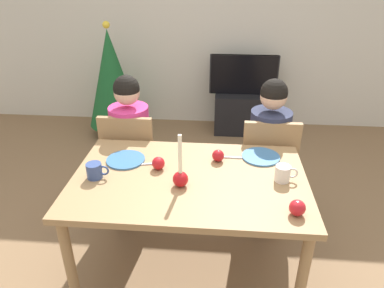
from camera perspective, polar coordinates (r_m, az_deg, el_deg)
The scene contains 20 objects.
ground_plane at distance 2.63m, azimuth -0.39°, elevation -19.14°, with size 7.68×7.68×0.00m, color brown.
back_wall at distance 4.45m, azimuth 2.75°, elevation 19.46°, with size 6.40×0.10×2.60m, color beige.
dining_table at distance 2.20m, azimuth -0.44°, elevation -7.11°, with size 1.40×0.90×0.75m.
chair_left at distance 2.87m, azimuth -9.61°, elevation -2.22°, with size 0.40×0.40×0.90m.
chair_right at distance 2.81m, azimuth 11.80°, elevation -3.10°, with size 0.40×0.40×0.90m.
person_left_child at distance 2.87m, azimuth -9.55°, elevation -0.90°, with size 0.30×0.30×1.17m.
person_right_child at distance 2.81m, azimuth 11.84°, elevation -1.75°, with size 0.30×0.30×1.17m.
tv_stand at distance 4.44m, azimuth 7.81°, elevation 5.01°, with size 0.64×0.40×0.48m, color black.
tv at distance 4.29m, azimuth 8.21°, elevation 10.83°, with size 0.79×0.05×0.46m.
christmas_tree at distance 4.26m, azimuth -12.62°, elevation 10.09°, with size 0.61×0.61×1.32m.
candle_centerpiece at distance 2.04m, azimuth -1.85°, elevation -5.07°, with size 0.09×0.09×0.33m.
plate_left at distance 2.36m, azimuth -10.48°, elevation -2.47°, with size 0.25×0.25×0.01m, color teal.
plate_right at distance 2.40m, azimuth 10.87°, elevation -1.98°, with size 0.25×0.25×0.01m, color teal.
mug_left at distance 2.20m, azimuth -15.17°, elevation -4.11°, with size 0.14×0.09×0.09m.
mug_right at distance 2.16m, azimuth 14.27°, elevation -4.54°, with size 0.13×0.09×0.10m.
fork_left at distance 2.29m, azimuth -6.78°, elevation -3.15°, with size 0.18×0.01×0.01m, color silver.
fork_right at distance 2.36m, azimuth 6.95°, elevation -2.16°, with size 0.18×0.01×0.01m, color silver.
apple_near_candle at distance 2.31m, azimuth 4.16°, elevation -1.85°, with size 0.08×0.08×0.08m, color #AD171D.
apple_by_left_plate at distance 1.92m, azimuth 16.37°, elevation -9.69°, with size 0.08×0.08×0.08m, color red.
apple_by_right_mug at distance 2.22m, azimuth -5.36°, elevation -3.06°, with size 0.08×0.08×0.08m, color red.
Camera 1 is at (0.17, -1.80, 1.91)m, focal length 33.60 mm.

